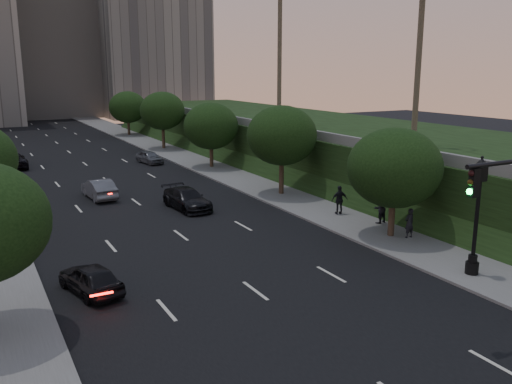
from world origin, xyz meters
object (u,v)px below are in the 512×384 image
sedan_far_left (13,161)px  pedestrian_b (380,208)px  pedestrian_a (409,223)px  sedan_near_left (90,278)px  street_lamp (476,221)px  sedan_mid_left (99,189)px  sedan_near_right (187,199)px  sedan_far_right (150,157)px  pedestrian_c (340,200)px

sedan_far_left → pedestrian_b: (17.89, -31.66, 0.37)m
pedestrian_a → sedan_near_left: bearing=-2.8°
street_lamp → sedan_near_left: street_lamp is taller
sedan_near_left → sedan_mid_left: (4.21, 17.26, 0.08)m
sedan_near_right → pedestrian_b: (8.87, -9.25, 0.38)m
sedan_mid_left → sedan_far_left: size_ratio=0.86×
sedan_far_left → pedestrian_b: pedestrian_b is taller
sedan_far_left → sedan_far_right: sedan_far_left is taller
sedan_far_left → pedestrian_a: bearing=117.1°
sedan_far_left → sedan_near_right: sedan_far_left is taller
street_lamp → sedan_near_right: bearing=111.6°
pedestrian_a → sedan_near_right: bearing=-55.3°
sedan_near_left → sedan_far_right: 32.36m
sedan_near_left → pedestrian_c: bearing=-177.6°
street_lamp → pedestrian_c: 11.47m
street_lamp → sedan_far_right: 36.69m
street_lamp → sedan_mid_left: 26.42m
pedestrian_a → pedestrian_c: 5.90m
sedan_mid_left → pedestrian_a: (12.92, -18.24, 0.26)m
sedan_mid_left → pedestrian_b: size_ratio=2.37×
pedestrian_a → sedan_mid_left: bearing=-54.2°
sedan_far_right → pedestrian_b: pedestrian_b is taller
street_lamp → sedan_far_right: size_ratio=1.49×
sedan_far_right → pedestrian_a: pedestrian_a is taller
sedan_far_right → pedestrian_c: 25.56m
sedan_mid_left → pedestrian_a: 22.35m
pedestrian_b → pedestrian_c: pedestrian_b is taller
sedan_mid_left → sedan_far_left: 17.08m
street_lamp → sedan_far_left: size_ratio=1.09×
street_lamp → pedestrian_c: bearing=85.1°
street_lamp → sedan_far_left: bearing=111.8°
sedan_near_left → sedan_far_left: size_ratio=0.74×
sedan_far_right → pedestrian_c: pedestrian_c is taller
sedan_near_right → sedan_far_right: size_ratio=1.28×
sedan_near_right → pedestrian_a: pedestrian_a is taller
street_lamp → sedan_far_right: (-3.73, 36.44, -1.99)m
sedan_near_right → pedestrian_b: pedestrian_b is taller
street_lamp → pedestrian_c: street_lamp is taller
sedan_near_left → sedan_mid_left: 17.77m
pedestrian_c → sedan_far_right: bearing=-66.4°
sedan_mid_left → pedestrian_b: (13.43, -15.18, 0.35)m
sedan_far_left → sedan_near_right: 24.16m
sedan_mid_left → pedestrian_b: pedestrian_b is taller
street_lamp → pedestrian_a: 5.84m
sedan_near_right → pedestrian_c: pedestrian_c is taller
sedan_far_right → pedestrian_a: bearing=-91.2°
street_lamp → sedan_near_right: (-7.02, 17.75, -1.93)m
sedan_near_right → pedestrian_c: bearing=-43.5°
street_lamp → pedestrian_a: (1.34, 5.44, -1.65)m
sedan_far_left → sedan_far_right: bearing=163.7°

